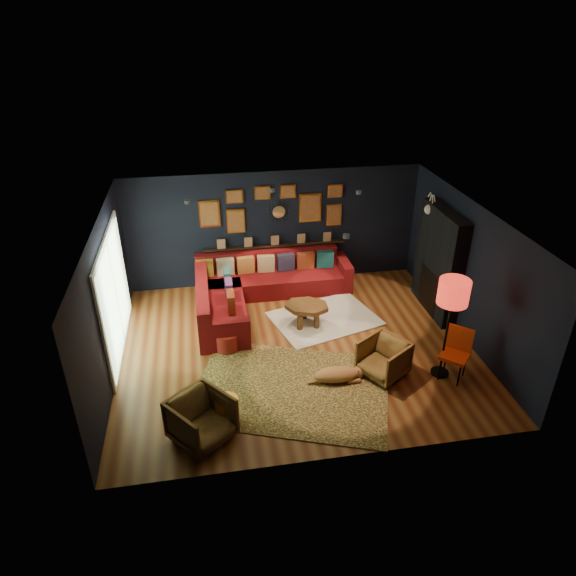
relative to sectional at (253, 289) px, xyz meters
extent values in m
plane|color=brown|center=(0.61, -1.81, -0.32)|extent=(6.50, 6.50, 0.00)
plane|color=black|center=(0.61, 0.94, 0.98)|extent=(6.50, 0.00, 6.50)
plane|color=black|center=(0.61, -4.56, 0.98)|extent=(6.50, 0.00, 6.50)
plane|color=black|center=(-2.64, -1.81, 0.98)|extent=(0.00, 5.50, 5.50)
plane|color=black|center=(3.86, -1.81, 0.98)|extent=(0.00, 5.50, 5.50)
plane|color=beige|center=(0.61, -1.81, 2.28)|extent=(6.50, 6.50, 0.00)
cube|color=maroon|center=(0.41, 0.44, -0.11)|extent=(3.20, 0.95, 0.42)
cube|color=maroon|center=(0.41, 0.80, 0.31)|extent=(3.20, 0.24, 0.46)
cube|color=maroon|center=(2.11, 0.44, 0.00)|extent=(0.22, 0.95, 0.64)
cube|color=maroon|center=(-0.71, -0.66, -0.11)|extent=(0.95, 2.20, 0.42)
cube|color=maroon|center=(-1.07, -0.66, 0.31)|extent=(0.24, 2.20, 0.46)
cube|color=maroon|center=(-0.71, -1.66, 0.00)|extent=(0.95, 0.22, 0.64)
cube|color=gold|center=(-0.99, 0.59, 0.30)|extent=(0.38, 0.14, 0.38)
cube|color=beige|center=(-0.54, 0.59, 0.30)|extent=(0.38, 0.14, 0.38)
cube|color=#CB7832|center=(-0.09, 0.59, 0.30)|extent=(0.38, 0.14, 0.38)
cube|color=tan|center=(0.36, 0.59, 0.30)|extent=(0.38, 0.14, 0.38)
cube|color=#2D2B48|center=(0.81, 0.59, 0.30)|extent=(0.38, 0.14, 0.38)
cube|color=maroon|center=(1.26, 0.59, 0.30)|extent=(0.38, 0.14, 0.38)
cube|color=#165258|center=(1.71, 0.59, 0.30)|extent=(0.38, 0.14, 0.38)
cube|color=#214C4E|center=(-0.53, 0.04, 0.30)|extent=(0.14, 0.38, 0.38)
cube|color=#52275B|center=(-0.53, -0.46, 0.30)|extent=(0.14, 0.38, 0.38)
cube|color=maroon|center=(-0.53, -0.96, 0.30)|extent=(0.14, 0.38, 0.38)
cube|color=black|center=(0.61, 0.87, 0.60)|extent=(3.20, 0.12, 0.04)
cube|color=gold|center=(-0.79, 0.91, 1.43)|extent=(0.45, 0.03, 0.60)
cube|color=#9A5729|center=(-0.79, 0.89, 1.43)|extent=(0.38, 0.01, 0.51)
cube|color=gold|center=(-0.24, 0.91, 1.23)|extent=(0.40, 0.03, 0.55)
cube|color=#9A5729|center=(-0.24, 0.89, 1.23)|extent=(0.34, 0.01, 0.47)
cube|color=gold|center=(-0.24, 0.91, 1.78)|extent=(0.38, 0.03, 0.30)
cube|color=#9A5729|center=(-0.24, 0.89, 1.78)|extent=(0.32, 0.01, 0.25)
cube|color=gold|center=(1.41, 0.91, 1.43)|extent=(0.50, 0.03, 0.65)
cube|color=#9A5729|center=(1.41, 0.89, 1.43)|extent=(0.42, 0.01, 0.55)
cube|color=gold|center=(1.96, 0.91, 1.23)|extent=(0.35, 0.03, 0.50)
cube|color=#9A5729|center=(1.96, 0.89, 1.23)|extent=(0.30, 0.01, 0.42)
cube|color=gold|center=(1.96, 0.91, 1.78)|extent=(0.35, 0.03, 0.30)
cube|color=#9A5729|center=(1.96, 0.89, 1.78)|extent=(0.30, 0.01, 0.25)
cube|color=gold|center=(0.36, 0.91, 1.83)|extent=(0.35, 0.03, 0.30)
cube|color=#9A5729|center=(0.36, 0.89, 1.83)|extent=(0.30, 0.01, 0.25)
cube|color=gold|center=(0.91, 0.91, 1.83)|extent=(0.35, 0.03, 0.30)
cube|color=#9A5729|center=(0.91, 0.89, 1.83)|extent=(0.30, 0.01, 0.25)
cylinder|color=silver|center=(0.71, 0.91, 1.38)|extent=(0.28, 0.03, 0.28)
cone|color=gold|center=(0.93, 0.91, 1.38)|extent=(0.03, 0.16, 0.03)
cone|color=gold|center=(0.92, 0.91, 1.46)|extent=(0.04, 0.16, 0.04)
cone|color=gold|center=(0.87, 0.91, 1.53)|extent=(0.04, 0.16, 0.04)
cone|color=gold|center=(0.80, 0.91, 1.58)|extent=(0.04, 0.16, 0.04)
cone|color=gold|center=(0.71, 0.91, 1.60)|extent=(0.03, 0.16, 0.03)
cone|color=gold|center=(0.63, 0.91, 1.58)|extent=(0.04, 0.16, 0.04)
cone|color=gold|center=(0.56, 0.91, 1.53)|extent=(0.04, 0.16, 0.04)
cone|color=gold|center=(0.51, 0.91, 1.46)|extent=(0.04, 0.16, 0.04)
cone|color=gold|center=(0.49, 0.91, 1.38)|extent=(0.03, 0.16, 0.03)
cone|color=gold|center=(0.51, 0.91, 1.29)|extent=(0.04, 0.16, 0.04)
cone|color=gold|center=(0.56, 0.91, 1.22)|extent=(0.04, 0.16, 0.04)
cone|color=gold|center=(0.63, 0.91, 1.17)|extent=(0.04, 0.16, 0.04)
cone|color=gold|center=(0.71, 0.91, 1.16)|extent=(0.03, 0.16, 0.03)
cone|color=gold|center=(0.80, 0.91, 1.17)|extent=(0.04, 0.16, 0.04)
cone|color=gold|center=(0.87, 0.91, 1.22)|extent=(0.04, 0.16, 0.04)
cone|color=gold|center=(0.92, 0.91, 1.29)|extent=(0.04, 0.16, 0.04)
cube|color=black|center=(3.71, -0.91, 0.78)|extent=(0.30, 1.60, 2.20)
cube|color=black|center=(3.65, -0.91, 0.13)|extent=(0.20, 0.80, 0.90)
cone|color=white|center=(3.80, -0.41, 1.73)|extent=(0.35, 0.28, 0.28)
sphere|color=white|center=(3.58, -0.41, 1.73)|extent=(0.20, 0.20, 0.20)
cylinder|color=white|center=(3.60, -0.47, 1.90)|extent=(0.02, 0.10, 0.28)
cylinder|color=white|center=(3.60, -0.35, 1.90)|extent=(0.02, 0.10, 0.28)
cube|color=white|center=(-2.61, -1.21, 0.78)|extent=(0.04, 2.80, 2.20)
cube|color=#C0E6AF|center=(-2.58, -1.21, 0.78)|extent=(0.01, 2.60, 2.00)
cube|color=white|center=(-2.58, -1.21, 0.78)|extent=(0.02, 0.06, 2.00)
cylinder|color=black|center=(-1.19, -0.61, 2.24)|extent=(0.10, 0.10, 0.06)
cylinder|color=black|center=(0.41, -0.21, 2.24)|extent=(0.10, 0.10, 0.06)
cylinder|color=black|center=(2.01, -0.61, 2.24)|extent=(0.10, 0.10, 0.06)
cylinder|color=black|center=(1.21, -2.61, 2.24)|extent=(0.10, 0.10, 0.06)
cube|color=silver|center=(1.36, -0.93, -0.31)|extent=(2.38, 2.00, 0.03)
cube|color=tan|center=(0.30, -2.98, -0.31)|extent=(3.78, 3.23, 0.02)
cylinder|color=brown|center=(0.79, -1.24, -0.12)|extent=(0.11, 0.11, 0.36)
cylinder|color=brown|center=(1.12, -1.24, -0.12)|extent=(0.11, 0.11, 0.36)
cylinder|color=brown|center=(0.95, -0.85, -0.12)|extent=(0.11, 0.11, 0.36)
cylinder|color=maroon|center=(-0.69, -1.61, -0.14)|extent=(0.49, 0.49, 0.32)
imported|color=#B17A34|center=(-1.19, -3.86, 0.08)|extent=(1.07, 1.07, 0.81)
imported|color=#B17A34|center=(1.93, -2.85, 0.04)|extent=(0.95, 0.96, 0.73)
cylinder|color=gold|center=(-0.80, -3.58, -0.09)|extent=(0.36, 0.36, 0.46)
cylinder|color=black|center=(2.84, -3.16, -0.09)|extent=(0.03, 0.03, 0.46)
cylinder|color=black|center=(3.09, -3.38, -0.09)|extent=(0.03, 0.03, 0.46)
cylinder|color=black|center=(3.06, -2.91, -0.09)|extent=(0.03, 0.03, 0.46)
cylinder|color=black|center=(3.31, -3.13, -0.09)|extent=(0.03, 0.03, 0.46)
cube|color=red|center=(3.07, -3.15, 0.14)|extent=(0.62, 0.62, 0.06)
cube|color=red|center=(3.20, -3.01, 0.39)|extent=(0.36, 0.33, 0.44)
cylinder|color=black|center=(2.94, -3.00, -0.30)|extent=(0.31, 0.31, 0.04)
cylinder|color=black|center=(2.94, -3.00, 0.46)|extent=(0.04, 0.04, 1.48)
cylinder|color=#B61F13|center=(2.94, -3.00, 1.31)|extent=(0.51, 0.51, 0.42)
camera|label=1|loc=(-0.90, -9.60, 5.32)|focal=32.00mm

